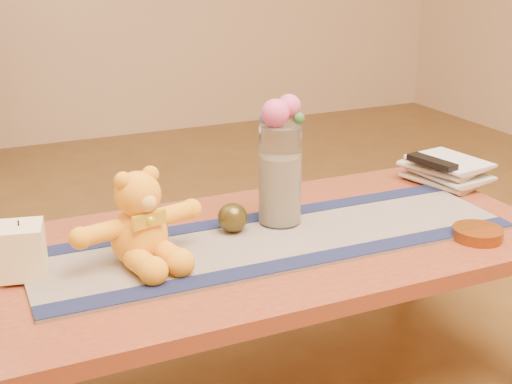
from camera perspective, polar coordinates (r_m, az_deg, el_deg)
name	(u,v)px	position (r m, az deg, el deg)	size (l,w,h in m)	color
coffee_table_top	(274,245)	(1.78, 1.47, -4.32)	(1.40, 0.70, 0.04)	maroon
table_leg_bl	(5,324)	(1.99, -19.60, -10.02)	(0.07, 0.07, 0.41)	maroon
table_leg_br	(408,242)	(2.41, 12.19, -3.94)	(0.07, 0.07, 0.41)	maroon
persian_runner	(276,240)	(1.75, 1.65, -3.86)	(1.20, 0.35, 0.01)	#231B4D
runner_border_near	(303,261)	(1.63, 3.85, -5.57)	(1.20, 0.06, 0.00)	#161C42
runner_border_far	(253,218)	(1.87, -0.25, -2.08)	(1.20, 0.06, 0.00)	#161C42
teddy_bear	(138,218)	(1.62, -9.48, -2.07)	(0.31, 0.25, 0.21)	#FFA520
pillar_candle	(22,250)	(1.63, -18.38, -4.48)	(0.10, 0.10, 0.12)	#FFF3BB
candle_wick	(18,223)	(1.60, -18.63, -2.39)	(0.00, 0.00, 0.01)	black
glass_vase	(280,175)	(1.80, 1.95, 1.41)	(0.11, 0.11, 0.26)	silver
potpourri_fill	(280,189)	(1.81, 1.94, 0.24)	(0.09, 0.09, 0.18)	beige
rose_left	(275,113)	(1.74, 1.57, 6.39)	(0.07, 0.07, 0.07)	#DD4E86
rose_right	(289,106)	(1.77, 2.68, 6.94)	(0.06, 0.06, 0.06)	#DD4E86
blue_flower_back	(278,111)	(1.79, 1.80, 6.57)	(0.04, 0.04, 0.04)	#536EB5
blue_flower_side	(266,117)	(1.76, 0.84, 6.09)	(0.04, 0.04, 0.04)	#536EB5
leaf_sprig	(299,118)	(1.76, 3.47, 5.96)	(0.03, 0.03, 0.03)	#33662D
bronze_ball	(233,218)	(1.77, -1.90, -2.07)	(0.08, 0.08, 0.08)	#443C16
book_bottom	(427,185)	(2.17, 13.65, 0.57)	(0.17, 0.22, 0.02)	beige
book_lower	(430,179)	(2.17, 13.86, 1.04)	(0.16, 0.22, 0.02)	beige
book_upper	(426,173)	(2.16, 13.57, 1.51)	(0.17, 0.22, 0.02)	beige
book_top	(430,167)	(2.16, 13.88, 2.00)	(0.16, 0.22, 0.02)	beige
tv_remote	(432,162)	(2.14, 14.01, 2.37)	(0.04, 0.16, 0.02)	black
amber_dish	(478,233)	(1.84, 17.45, -3.21)	(0.12, 0.12, 0.03)	#BF5914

